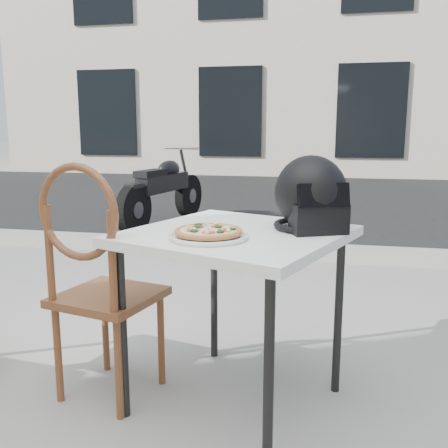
% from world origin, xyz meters
% --- Properties ---
extents(street_asphalt, '(30.00, 8.00, 0.00)m').
position_xyz_m(street_asphalt, '(0.00, 7.00, 0.00)').
color(street_asphalt, black).
rests_on(street_asphalt, ground).
extents(curb, '(30.00, 0.25, 0.12)m').
position_xyz_m(curb, '(0.00, 3.00, 0.06)').
color(curb, '#9F9C95').
rests_on(curb, ground).
extents(building_across, '(16.00, 6.06, 7.00)m').
position_xyz_m(building_across, '(-0.00, 13.99, 3.50)').
color(building_across, '#F0E1C9').
rests_on(building_across, ground).
extents(cafe_table_main, '(1.04, 1.04, 0.77)m').
position_xyz_m(cafe_table_main, '(0.41, 0.42, 0.70)').
color(cafe_table_main, white).
rests_on(cafe_table_main, ground).
extents(plate, '(0.35, 0.35, 0.02)m').
position_xyz_m(plate, '(0.33, 0.26, 0.78)').
color(plate, white).
rests_on(plate, cafe_table_main).
extents(pizza, '(0.32, 0.32, 0.03)m').
position_xyz_m(pizza, '(0.33, 0.26, 0.80)').
color(pizza, '#CE834B').
rests_on(pizza, plate).
extents(helmet, '(0.40, 0.41, 0.31)m').
position_xyz_m(helmet, '(0.70, 0.52, 0.90)').
color(helmet, black).
rests_on(helmet, cafe_table_main).
extents(cafe_chair_main, '(0.48, 0.48, 1.05)m').
position_xyz_m(cafe_chair_main, '(-0.17, 0.32, 0.59)').
color(cafe_chair_main, brown).
rests_on(cafe_chair_main, ground).
extents(motorcycle, '(0.59, 1.89, 0.95)m').
position_xyz_m(motorcycle, '(-1.23, 4.32, 0.42)').
color(motorcycle, black).
rests_on(motorcycle, street_asphalt).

